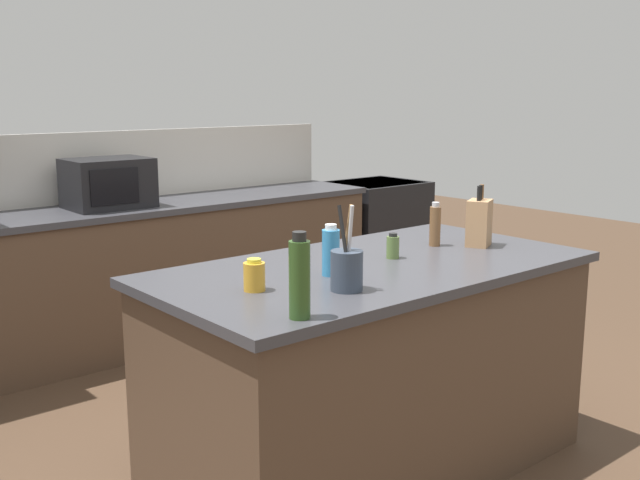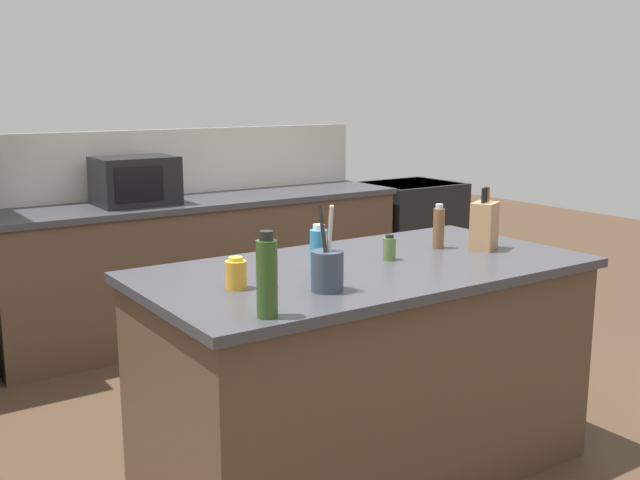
{
  "view_description": "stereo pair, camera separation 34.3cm",
  "coord_description": "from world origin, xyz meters",
  "px_view_note": "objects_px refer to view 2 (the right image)",
  "views": [
    {
      "loc": [
        -2.17,
        -2.23,
        1.67
      ],
      "look_at": [
        0.0,
        0.35,
        0.99
      ],
      "focal_mm": 42.0,
      "sensor_mm": 36.0,
      "label": 1
    },
    {
      "loc": [
        -1.9,
        -2.44,
        1.67
      ],
      "look_at": [
        0.0,
        0.35,
        0.99
      ],
      "focal_mm": 42.0,
      "sensor_mm": 36.0,
      "label": 2
    }
  ],
  "objects_px": {
    "honey_jar": "(236,274)",
    "microwave": "(135,181)",
    "dish_soap_bottle": "(319,252)",
    "spice_jar_oregano": "(389,248)",
    "utensil_crock": "(327,269)",
    "knife_block": "(484,225)",
    "range_oven": "(409,237)",
    "pepper_grinder": "(439,228)",
    "olive_oil_bottle": "(267,277)"
  },
  "relations": [
    {
      "from": "olive_oil_bottle",
      "to": "spice_jar_oregano",
      "type": "relative_size",
      "value": 2.54
    },
    {
      "from": "knife_block",
      "to": "spice_jar_oregano",
      "type": "xyz_separation_m",
      "value": [
        -0.5,
        0.07,
        -0.06
      ]
    },
    {
      "from": "pepper_grinder",
      "to": "spice_jar_oregano",
      "type": "xyz_separation_m",
      "value": [
        -0.35,
        -0.06,
        -0.05
      ]
    },
    {
      "from": "utensil_crock",
      "to": "spice_jar_oregano",
      "type": "bearing_deg",
      "value": 27.59
    },
    {
      "from": "utensil_crock",
      "to": "spice_jar_oregano",
      "type": "relative_size",
      "value": 2.84
    },
    {
      "from": "spice_jar_oregano",
      "to": "knife_block",
      "type": "bearing_deg",
      "value": -8.18
    },
    {
      "from": "range_oven",
      "to": "spice_jar_oregano",
      "type": "distance_m",
      "value": 3.01
    },
    {
      "from": "range_oven",
      "to": "dish_soap_bottle",
      "type": "distance_m",
      "value": 3.35
    },
    {
      "from": "honey_jar",
      "to": "spice_jar_oregano",
      "type": "bearing_deg",
      "value": 3.96
    },
    {
      "from": "dish_soap_bottle",
      "to": "spice_jar_oregano",
      "type": "xyz_separation_m",
      "value": [
        0.41,
        0.06,
        -0.05
      ]
    },
    {
      "from": "olive_oil_bottle",
      "to": "honey_jar",
      "type": "distance_m",
      "value": 0.39
    },
    {
      "from": "knife_block",
      "to": "spice_jar_oregano",
      "type": "distance_m",
      "value": 0.51
    },
    {
      "from": "range_oven",
      "to": "pepper_grinder",
      "type": "distance_m",
      "value": 2.75
    },
    {
      "from": "knife_block",
      "to": "olive_oil_bottle",
      "type": "xyz_separation_m",
      "value": [
        -1.37,
        -0.36,
        0.02
      ]
    },
    {
      "from": "utensil_crock",
      "to": "honey_jar",
      "type": "relative_size",
      "value": 2.65
    },
    {
      "from": "pepper_grinder",
      "to": "olive_oil_bottle",
      "type": "relative_size",
      "value": 0.73
    },
    {
      "from": "pepper_grinder",
      "to": "olive_oil_bottle",
      "type": "bearing_deg",
      "value": -157.96
    },
    {
      "from": "pepper_grinder",
      "to": "utensil_crock",
      "type": "bearing_deg",
      "value": -158.97
    },
    {
      "from": "olive_oil_bottle",
      "to": "dish_soap_bottle",
      "type": "bearing_deg",
      "value": 39.22
    },
    {
      "from": "range_oven",
      "to": "utensil_crock",
      "type": "height_order",
      "value": "utensil_crock"
    },
    {
      "from": "olive_oil_bottle",
      "to": "spice_jar_oregano",
      "type": "bearing_deg",
      "value": 26.36
    },
    {
      "from": "honey_jar",
      "to": "microwave",
      "type": "bearing_deg",
      "value": 78.52
    },
    {
      "from": "knife_block",
      "to": "spice_jar_oregano",
      "type": "bearing_deg",
      "value": 145.87
    },
    {
      "from": "dish_soap_bottle",
      "to": "honey_jar",
      "type": "relative_size",
      "value": 1.72
    },
    {
      "from": "pepper_grinder",
      "to": "dish_soap_bottle",
      "type": "bearing_deg",
      "value": -170.93
    },
    {
      "from": "utensil_crock",
      "to": "dish_soap_bottle",
      "type": "xyz_separation_m",
      "value": [
        0.1,
        0.21,
        0.02
      ]
    },
    {
      "from": "microwave",
      "to": "range_oven",
      "type": "bearing_deg",
      "value": -0.0
    },
    {
      "from": "pepper_grinder",
      "to": "spice_jar_oregano",
      "type": "bearing_deg",
      "value": -169.87
    },
    {
      "from": "microwave",
      "to": "dish_soap_bottle",
      "type": "height_order",
      "value": "microwave"
    },
    {
      "from": "spice_jar_oregano",
      "to": "dish_soap_bottle",
      "type": "bearing_deg",
      "value": -171.82
    },
    {
      "from": "dish_soap_bottle",
      "to": "microwave",
      "type": "bearing_deg",
      "value": 87.81
    },
    {
      "from": "dish_soap_bottle",
      "to": "pepper_grinder",
      "type": "bearing_deg",
      "value": 9.07
    },
    {
      "from": "spice_jar_oregano",
      "to": "utensil_crock",
      "type": "bearing_deg",
      "value": -152.41
    },
    {
      "from": "knife_block",
      "to": "pepper_grinder",
      "type": "height_order",
      "value": "knife_block"
    },
    {
      "from": "dish_soap_bottle",
      "to": "knife_block",
      "type": "bearing_deg",
      "value": -0.84
    },
    {
      "from": "microwave",
      "to": "pepper_grinder",
      "type": "distance_m",
      "value": 2.22
    },
    {
      "from": "microwave",
      "to": "olive_oil_bottle",
      "type": "relative_size",
      "value": 1.75
    },
    {
      "from": "pepper_grinder",
      "to": "spice_jar_oregano",
      "type": "height_order",
      "value": "pepper_grinder"
    },
    {
      "from": "utensil_crock",
      "to": "knife_block",
      "type": "bearing_deg",
      "value": 10.93
    },
    {
      "from": "microwave",
      "to": "knife_block",
      "type": "distance_m",
      "value": 2.4
    },
    {
      "from": "range_oven",
      "to": "utensil_crock",
      "type": "bearing_deg",
      "value": -135.96
    },
    {
      "from": "microwave",
      "to": "dish_soap_bottle",
      "type": "distance_m",
      "value": 2.24
    },
    {
      "from": "dish_soap_bottle",
      "to": "pepper_grinder",
      "type": "xyz_separation_m",
      "value": [
        0.76,
        0.12,
        0.0
      ]
    },
    {
      "from": "range_oven",
      "to": "spice_jar_oregano",
      "type": "relative_size",
      "value": 8.17
    },
    {
      "from": "utensil_crock",
      "to": "honey_jar",
      "type": "bearing_deg",
      "value": 140.57
    },
    {
      "from": "honey_jar",
      "to": "spice_jar_oregano",
      "type": "relative_size",
      "value": 1.07
    },
    {
      "from": "spice_jar_oregano",
      "to": "pepper_grinder",
      "type": "bearing_deg",
      "value": 10.13
    },
    {
      "from": "range_oven",
      "to": "dish_soap_bottle",
      "type": "xyz_separation_m",
      "value": [
        -2.43,
        -2.24,
        0.57
      ]
    },
    {
      "from": "dish_soap_bottle",
      "to": "pepper_grinder",
      "type": "distance_m",
      "value": 0.77
    },
    {
      "from": "microwave",
      "to": "utensil_crock",
      "type": "bearing_deg",
      "value": -94.44
    }
  ]
}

